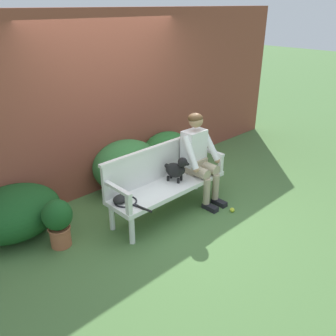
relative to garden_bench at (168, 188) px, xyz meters
The scene contains 16 objects.
ground_plane 0.38m from the garden_bench, ahead, with size 40.00×40.00×0.00m, color #4C753D.
brick_garden_fence 1.66m from the garden_bench, 90.00° to the left, with size 8.00×0.30×2.63m, color brown.
hedge_bush_far_right 1.03m from the garden_bench, 69.08° to the left, with size 1.18×1.10×0.56m, color #337538.
hedge_bush_far_left 1.99m from the garden_bench, 151.06° to the left, with size 1.17×0.99×0.63m, color #194C1E.
hedge_bush_mid_left 1.37m from the garden_bench, 47.27° to the left, with size 0.93×0.72×0.70m, color #286B2D.
hedge_bush_mid_right 0.98m from the garden_bench, 87.29° to the left, with size 1.09×0.95×0.78m, color #337538.
garden_bench is the anchor object (origin of this frame).
bench_backrest 0.39m from the garden_bench, 90.00° to the left, with size 1.80×0.06×0.50m.
bench_armrest_left_end 0.89m from the garden_bench, behind, with size 0.06×0.53×0.28m.
bench_armrest_right_end 0.89m from the garden_bench, ahead, with size 0.06×0.53×0.28m.
person_seated 0.67m from the garden_bench, ahead, with size 0.56×0.67×1.31m.
dog_on_bench 0.29m from the garden_bench, ahead, with size 0.25×0.36×0.37m.
tennis_racket 0.70m from the garden_bench, behind, with size 0.34×0.58×0.03m.
baseball_glove 0.75m from the garden_bench, behind, with size 0.22×0.17×0.09m, color black.
tennis_ball 0.97m from the garden_bench, 43.48° to the right, with size 0.07×0.07×0.07m, color #CCDB33.
potted_plant 1.50m from the garden_bench, 166.11° to the left, with size 0.36×0.36×0.62m.
Camera 1 is at (-2.95, -3.08, 2.68)m, focal length 37.85 mm.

